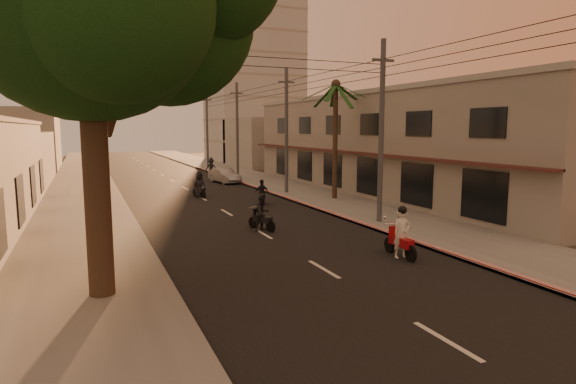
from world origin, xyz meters
name	(u,v)px	position (x,y,z in m)	size (l,w,h in m)	color
ground	(354,288)	(0.00, 0.00, 0.00)	(160.00, 160.00, 0.00)	#383023
road	(203,198)	(0.00, 20.00, 0.01)	(10.00, 140.00, 0.02)	black
sidewalk_right	(303,192)	(7.50, 20.00, 0.06)	(5.00, 140.00, 0.12)	slate
sidewalk_left	(83,205)	(-7.50, 20.00, 0.06)	(5.00, 140.00, 0.12)	slate
curb_stripe	(301,203)	(5.10, 15.00, 0.10)	(0.20, 60.00, 0.20)	red
shophouse_row	(393,143)	(13.95, 18.00, 3.65)	(8.80, 34.20, 7.30)	gray
distant_tower	(253,64)	(16.00, 56.00, 14.00)	(12.10, 12.10, 28.00)	#B7B5B2
palm_tree	(336,91)	(8.00, 16.00, 7.15)	(5.00, 5.00, 8.20)	black
utility_poles	(286,103)	(6.20, 20.00, 6.54)	(1.20, 48.26, 9.00)	#38383A
filler_right	(267,142)	(14.00, 45.00, 3.00)	(8.00, 14.00, 6.00)	#A19B91
filler_left_far	(20,139)	(-14.00, 52.00, 3.50)	(8.00, 14.00, 7.00)	#A19B91
scooter_red	(401,235)	(3.31, 2.26, 0.85)	(0.75, 1.99, 1.96)	black
scooter_mid_a	(262,213)	(0.24, 8.73, 0.81)	(1.24, 1.71, 1.77)	black
scooter_mid_b	(262,193)	(2.84, 15.99, 0.73)	(1.16, 1.52, 1.60)	black
scooter_far_a	(199,186)	(-0.08, 20.51, 0.84)	(1.09, 1.85, 1.84)	black
scooter_far_b	(211,168)	(4.20, 34.35, 0.87)	(1.49, 1.90, 1.91)	black
parked_car	(224,176)	(3.91, 28.48, 0.64)	(2.10, 4.10, 1.29)	gray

